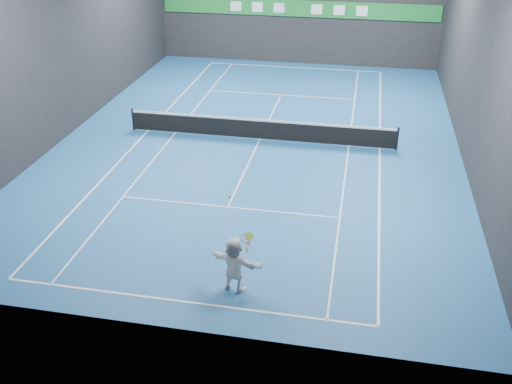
% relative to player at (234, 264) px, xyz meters
% --- Properties ---
extents(ground, '(26.00, 26.00, 0.00)m').
position_rel_player_xyz_m(ground, '(-1.33, 11.03, -0.87)').
color(ground, '#1B5595').
rests_on(ground, ground).
extents(wall_front, '(18.00, 0.10, 9.00)m').
position_rel_player_xyz_m(wall_front, '(-1.33, -1.97, 3.63)').
color(wall_front, black).
rests_on(wall_front, ground).
extents(wall_left, '(0.10, 26.00, 9.00)m').
position_rel_player_xyz_m(wall_left, '(-10.33, 11.03, 3.63)').
color(wall_left, black).
rests_on(wall_left, ground).
extents(wall_right, '(0.10, 26.00, 9.00)m').
position_rel_player_xyz_m(wall_right, '(7.67, 11.03, 3.63)').
color(wall_right, black).
rests_on(wall_right, ground).
extents(baseline_near, '(10.98, 0.08, 0.01)m').
position_rel_player_xyz_m(baseline_near, '(-1.33, -0.86, -0.87)').
color(baseline_near, white).
rests_on(baseline_near, ground).
extents(baseline_far, '(10.98, 0.08, 0.01)m').
position_rel_player_xyz_m(baseline_far, '(-1.33, 22.92, -0.87)').
color(baseline_far, white).
rests_on(baseline_far, ground).
extents(sideline_doubles_left, '(0.08, 23.78, 0.01)m').
position_rel_player_xyz_m(sideline_doubles_left, '(-6.82, 11.03, -0.87)').
color(sideline_doubles_left, white).
rests_on(sideline_doubles_left, ground).
extents(sideline_doubles_right, '(0.08, 23.78, 0.01)m').
position_rel_player_xyz_m(sideline_doubles_right, '(4.16, 11.03, -0.87)').
color(sideline_doubles_right, white).
rests_on(sideline_doubles_right, ground).
extents(sideline_singles_left, '(0.06, 23.78, 0.01)m').
position_rel_player_xyz_m(sideline_singles_left, '(-5.44, 11.03, -0.87)').
color(sideline_singles_left, white).
rests_on(sideline_singles_left, ground).
extents(sideline_singles_right, '(0.06, 23.78, 0.01)m').
position_rel_player_xyz_m(sideline_singles_right, '(2.78, 11.03, -0.87)').
color(sideline_singles_right, white).
rests_on(sideline_singles_right, ground).
extents(service_line_near, '(8.23, 0.06, 0.01)m').
position_rel_player_xyz_m(service_line_near, '(-1.33, 4.63, -0.87)').
color(service_line_near, white).
rests_on(service_line_near, ground).
extents(service_line_far, '(8.23, 0.06, 0.01)m').
position_rel_player_xyz_m(service_line_far, '(-1.33, 17.43, -0.87)').
color(service_line_far, white).
rests_on(service_line_far, ground).
extents(center_service_line, '(0.06, 12.80, 0.01)m').
position_rel_player_xyz_m(center_service_line, '(-1.33, 11.03, -0.87)').
color(center_service_line, white).
rests_on(center_service_line, ground).
extents(player, '(1.70, 0.96, 1.74)m').
position_rel_player_xyz_m(player, '(0.00, 0.00, 0.00)').
color(player, white).
rests_on(player, ground).
extents(tennis_ball, '(0.07, 0.07, 0.07)m').
position_rel_player_xyz_m(tennis_ball, '(-0.15, 0.25, 2.07)').
color(tennis_ball, '#C8F428').
rests_on(tennis_ball, player).
extents(tennis_net, '(12.50, 0.10, 1.07)m').
position_rel_player_xyz_m(tennis_net, '(-1.33, 11.03, -0.33)').
color(tennis_net, black).
rests_on(tennis_net, ground).
extents(sponsor_banner, '(17.64, 0.11, 1.00)m').
position_rel_player_xyz_m(sponsor_banner, '(-1.33, 23.97, 2.63)').
color(sponsor_banner, '#1C8030').
rests_on(sponsor_banner, wall_back).
extents(tennis_racket, '(0.47, 0.37, 0.69)m').
position_rel_player_xyz_m(tennis_racket, '(0.35, 0.05, 0.86)').
color(tennis_racket, red).
rests_on(tennis_racket, player).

